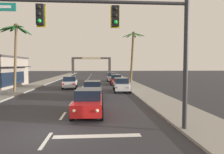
{
  "coord_description": "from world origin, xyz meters",
  "views": [
    {
      "loc": [
        2.21,
        -9.64,
        3.22
      ],
      "look_at": [
        3.5,
        8.0,
        2.2
      ],
      "focal_mm": 32.33,
      "sensor_mm": 36.0,
      "label": 1
    }
  ],
  "objects_px": {
    "sedan_third_in_queue": "(93,89)",
    "traffic_signal_mast": "(118,30)",
    "palm_right_third": "(133,49)",
    "sedan_oncoming_far": "(70,82)",
    "sedan_lead_at_stop_bar": "(88,102)",
    "sedan_parked_mid_kerb": "(121,85)",
    "palm_left_second": "(16,39)",
    "town_gateway_arch": "(91,63)",
    "sedan_parked_far_kerb": "(116,80)",
    "sedan_parked_nearest_kerb": "(112,77)"
  },
  "relations": [
    {
      "from": "sedan_parked_mid_kerb",
      "to": "sedan_parked_far_kerb",
      "type": "bearing_deg",
      "value": 89.04
    },
    {
      "from": "sedan_lead_at_stop_bar",
      "to": "sedan_third_in_queue",
      "type": "bearing_deg",
      "value": 89.12
    },
    {
      "from": "town_gateway_arch",
      "to": "palm_right_third",
      "type": "bearing_deg",
      "value": -77.28
    },
    {
      "from": "traffic_signal_mast",
      "to": "sedan_lead_at_stop_bar",
      "type": "height_order",
      "value": "traffic_signal_mast"
    },
    {
      "from": "sedan_third_in_queue",
      "to": "traffic_signal_mast",
      "type": "bearing_deg",
      "value": -82.19
    },
    {
      "from": "traffic_signal_mast",
      "to": "sedan_lead_at_stop_bar",
      "type": "relative_size",
      "value": 2.3
    },
    {
      "from": "sedan_lead_at_stop_bar",
      "to": "sedan_parked_far_kerb",
      "type": "relative_size",
      "value": 1.0
    },
    {
      "from": "sedan_oncoming_far",
      "to": "sedan_parked_far_kerb",
      "type": "bearing_deg",
      "value": 34.43
    },
    {
      "from": "sedan_oncoming_far",
      "to": "sedan_parked_nearest_kerb",
      "type": "height_order",
      "value": "same"
    },
    {
      "from": "traffic_signal_mast",
      "to": "palm_right_third",
      "type": "height_order",
      "value": "palm_right_third"
    },
    {
      "from": "sedan_parked_mid_kerb",
      "to": "traffic_signal_mast",
      "type": "bearing_deg",
      "value": -97.49
    },
    {
      "from": "sedan_third_in_queue",
      "to": "sedan_oncoming_far",
      "type": "height_order",
      "value": "same"
    },
    {
      "from": "sedan_lead_at_stop_bar",
      "to": "sedan_parked_mid_kerb",
      "type": "relative_size",
      "value": 1.0
    },
    {
      "from": "palm_left_second",
      "to": "sedan_parked_far_kerb",
      "type": "bearing_deg",
      "value": 35.26
    },
    {
      "from": "sedan_parked_nearest_kerb",
      "to": "palm_right_third",
      "type": "height_order",
      "value": "palm_right_third"
    },
    {
      "from": "sedan_parked_far_kerb",
      "to": "sedan_third_in_queue",
      "type": "bearing_deg",
      "value": -104.83
    },
    {
      "from": "traffic_signal_mast",
      "to": "palm_left_second",
      "type": "relative_size",
      "value": 1.27
    },
    {
      "from": "palm_right_third",
      "to": "palm_left_second",
      "type": "bearing_deg",
      "value": -142.38
    },
    {
      "from": "sedan_oncoming_far",
      "to": "sedan_third_in_queue",
      "type": "bearing_deg",
      "value": -68.91
    },
    {
      "from": "sedan_parked_nearest_kerb",
      "to": "palm_left_second",
      "type": "distance_m",
      "value": 20.76
    },
    {
      "from": "sedan_parked_far_kerb",
      "to": "palm_right_third",
      "type": "bearing_deg",
      "value": 45.24
    },
    {
      "from": "traffic_signal_mast",
      "to": "town_gateway_arch",
      "type": "distance_m",
      "value": 65.97
    },
    {
      "from": "palm_right_third",
      "to": "sedan_oncoming_far",
      "type": "bearing_deg",
      "value": -141.65
    },
    {
      "from": "traffic_signal_mast",
      "to": "sedan_third_in_queue",
      "type": "relative_size",
      "value": 2.31
    },
    {
      "from": "sedan_parked_far_kerb",
      "to": "town_gateway_arch",
      "type": "bearing_deg",
      "value": 97.21
    },
    {
      "from": "sedan_parked_nearest_kerb",
      "to": "palm_right_third",
      "type": "xyz_separation_m",
      "value": [
        3.57,
        -3.4,
        5.32
      ]
    },
    {
      "from": "traffic_signal_mast",
      "to": "palm_right_third",
      "type": "bearing_deg",
      "value": 78.64
    },
    {
      "from": "sedan_parked_nearest_kerb",
      "to": "sedan_parked_far_kerb",
      "type": "relative_size",
      "value": 1.0
    },
    {
      "from": "palm_right_third",
      "to": "sedan_third_in_queue",
      "type": "bearing_deg",
      "value": -112.37
    },
    {
      "from": "traffic_signal_mast",
      "to": "sedan_third_in_queue",
      "type": "distance_m",
      "value": 11.36
    },
    {
      "from": "sedan_oncoming_far",
      "to": "sedan_parked_nearest_kerb",
      "type": "bearing_deg",
      "value": 59.74
    },
    {
      "from": "sedan_oncoming_far",
      "to": "palm_right_third",
      "type": "height_order",
      "value": "palm_right_third"
    },
    {
      "from": "sedan_parked_mid_kerb",
      "to": "sedan_oncoming_far",
      "type": "bearing_deg",
      "value": 148.2
    },
    {
      "from": "palm_right_third",
      "to": "town_gateway_arch",
      "type": "relative_size",
      "value": 0.65
    },
    {
      "from": "sedan_oncoming_far",
      "to": "palm_left_second",
      "type": "relative_size",
      "value": 0.56
    },
    {
      "from": "sedan_lead_at_stop_bar",
      "to": "sedan_parked_far_kerb",
      "type": "distance_m",
      "value": 20.69
    },
    {
      "from": "sedan_third_in_queue",
      "to": "palm_left_second",
      "type": "xyz_separation_m",
      "value": [
        -9.04,
        4.58,
        5.43
      ]
    },
    {
      "from": "sedan_third_in_queue",
      "to": "sedan_oncoming_far",
      "type": "xyz_separation_m",
      "value": [
        -3.37,
        8.73,
        0.0
      ]
    },
    {
      "from": "sedan_parked_mid_kerb",
      "to": "sedan_parked_far_kerb",
      "type": "xyz_separation_m",
      "value": [
        0.15,
        8.97,
        0.0
      ]
    },
    {
      "from": "traffic_signal_mast",
      "to": "sedan_parked_far_kerb",
      "type": "bearing_deg",
      "value": 84.94
    },
    {
      "from": "sedan_parked_nearest_kerb",
      "to": "sedan_parked_far_kerb",
      "type": "height_order",
      "value": "same"
    },
    {
      "from": "sedan_lead_at_stop_bar",
      "to": "palm_right_third",
      "type": "bearing_deg",
      "value": 73.45
    },
    {
      "from": "sedan_third_in_queue",
      "to": "sedan_parked_far_kerb",
      "type": "relative_size",
      "value": 0.99
    },
    {
      "from": "sedan_parked_nearest_kerb",
      "to": "sedan_parked_mid_kerb",
      "type": "height_order",
      "value": "same"
    },
    {
      "from": "town_gateway_arch",
      "to": "sedan_lead_at_stop_bar",
      "type": "bearing_deg",
      "value": -88.51
    },
    {
      "from": "traffic_signal_mast",
      "to": "sedan_parked_mid_kerb",
      "type": "relative_size",
      "value": 2.3
    },
    {
      "from": "palm_left_second",
      "to": "traffic_signal_mast",
      "type": "bearing_deg",
      "value": -55.25
    },
    {
      "from": "sedan_parked_nearest_kerb",
      "to": "palm_left_second",
      "type": "xyz_separation_m",
      "value": [
        -12.42,
        -15.73,
        5.43
      ]
    },
    {
      "from": "sedan_parked_mid_kerb",
      "to": "palm_right_third",
      "type": "distance_m",
      "value": 13.93
    },
    {
      "from": "sedan_oncoming_far",
      "to": "sedan_lead_at_stop_bar",
      "type": "bearing_deg",
      "value": -78.18
    }
  ]
}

